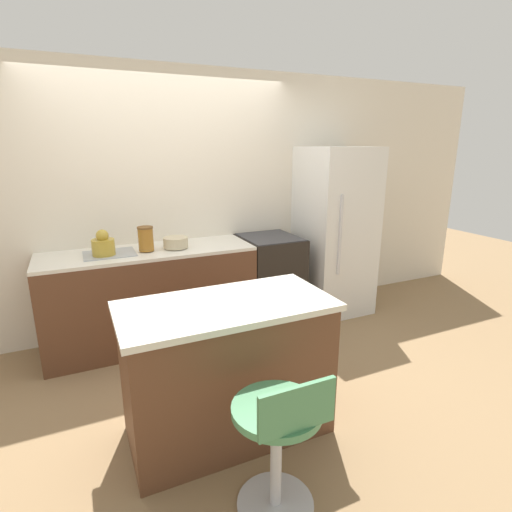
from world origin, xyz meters
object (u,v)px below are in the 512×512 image
at_px(refrigerator, 335,231).
at_px(kettle, 103,245).
at_px(oven_range, 270,279).
at_px(mixing_bowl, 176,242).
at_px(stool_chair, 279,440).

xyz_separation_m(refrigerator, kettle, (-2.44, -0.00, 0.10)).
height_order(oven_range, kettle, kettle).
height_order(kettle, mixing_bowl, kettle).
distance_m(oven_range, kettle, 1.74).
distance_m(stool_chair, kettle, 2.31).
distance_m(refrigerator, stool_chair, 2.87).
bearing_deg(kettle, oven_range, 1.35).
bearing_deg(oven_range, refrigerator, -2.68).
height_order(stool_chair, mixing_bowl, mixing_bowl).
bearing_deg(stool_chair, kettle, 105.72).
height_order(stool_chair, kettle, kettle).
distance_m(oven_range, stool_chair, 2.42).
relative_size(refrigerator, kettle, 8.11).
xyz_separation_m(oven_range, refrigerator, (0.79, -0.04, 0.46)).
height_order(refrigerator, stool_chair, refrigerator).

